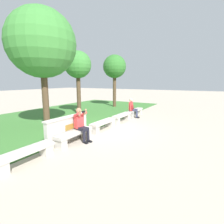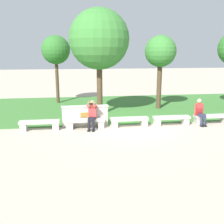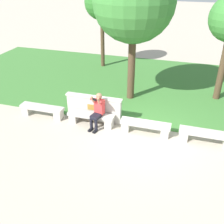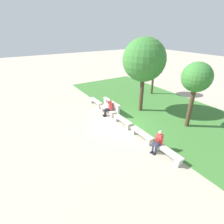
# 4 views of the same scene
# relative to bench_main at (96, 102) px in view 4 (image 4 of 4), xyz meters

# --- Properties ---
(ground_plane) EXTENTS (80.00, 80.00, 0.00)m
(ground_plane) POSITION_rel_bench_main_xyz_m (4.11, 0.00, -0.29)
(ground_plane) COLOR #B2A593
(grass_strip) EXTENTS (21.99, 8.00, 0.03)m
(grass_strip) POSITION_rel_bench_main_xyz_m (4.11, 4.38, -0.28)
(grass_strip) COLOR #3D7533
(grass_strip) RESTS_ON ground
(bench_main) EXTENTS (1.77, 0.40, 0.45)m
(bench_main) POSITION_rel_bench_main_xyz_m (0.00, 0.00, 0.00)
(bench_main) COLOR #B7B2A8
(bench_main) RESTS_ON ground
(bench_near) EXTENTS (1.77, 0.40, 0.45)m
(bench_near) POSITION_rel_bench_main_xyz_m (2.05, 0.00, 0.00)
(bench_near) COLOR #B7B2A8
(bench_near) RESTS_ON ground
(bench_mid) EXTENTS (1.77, 0.40, 0.45)m
(bench_mid) POSITION_rel_bench_main_xyz_m (4.11, 0.00, 0.00)
(bench_mid) COLOR #B7B2A8
(bench_mid) RESTS_ON ground
(bench_far) EXTENTS (1.77, 0.40, 0.45)m
(bench_far) POSITION_rel_bench_main_xyz_m (6.16, 0.00, 0.00)
(bench_far) COLOR #B7B2A8
(bench_far) RESTS_ON ground
(bench_end) EXTENTS (1.77, 0.40, 0.45)m
(bench_end) POSITION_rel_bench_main_xyz_m (8.22, 0.00, 0.00)
(bench_end) COLOR #B7B2A8
(bench_end) RESTS_ON ground
(backrest_wall_with_plaque) EXTENTS (2.18, 0.24, 1.01)m
(backrest_wall_with_plaque) POSITION_rel_bench_main_xyz_m (2.05, 0.34, 0.22)
(backrest_wall_with_plaque) COLOR #B7B2A8
(backrest_wall_with_plaque) RESTS_ON ground
(person_photographer) EXTENTS (0.52, 0.77, 1.32)m
(person_photographer) POSITION_rel_bench_main_xyz_m (2.36, -0.08, 0.44)
(person_photographer) COLOR black
(person_photographer) RESTS_ON ground
(person_distant) EXTENTS (0.47, 0.71, 1.26)m
(person_distant) POSITION_rel_bench_main_xyz_m (7.54, -0.07, 0.38)
(person_distant) COLOR black
(person_distant) RESTS_ON ground
(backpack) EXTENTS (0.28, 0.24, 0.43)m
(backpack) POSITION_rel_bench_main_xyz_m (7.51, -0.01, 0.33)
(backpack) COLOR maroon
(backpack) RESTS_ON bench_end
(tree_behind_wall) EXTENTS (1.87, 1.87, 4.49)m
(tree_behind_wall) POSITION_rel_bench_main_xyz_m (0.40, 6.29, 3.22)
(tree_behind_wall) COLOR #4C3826
(tree_behind_wall) RESTS_ON ground
(tree_left_background) EXTENTS (3.20, 3.20, 5.69)m
(tree_left_background) POSITION_rel_bench_main_xyz_m (2.95, 2.62, 3.78)
(tree_left_background) COLOR #4C3826
(tree_left_background) RESTS_ON ground
(tree_far_back) EXTENTS (1.86, 1.86, 4.40)m
(tree_far_back) POSITION_rel_bench_main_xyz_m (6.66, 3.67, 3.11)
(tree_far_back) COLOR #4C3826
(tree_far_back) RESTS_ON ground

